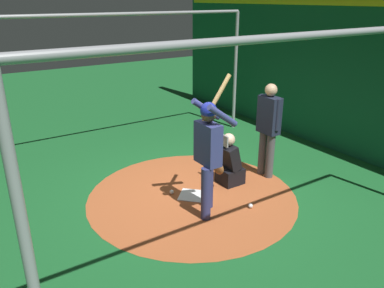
{
  "coord_description": "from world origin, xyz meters",
  "views": [
    {
      "loc": [
        3.12,
        4.79,
        3.17
      ],
      "look_at": [
        0.0,
        0.0,
        0.95
      ],
      "focal_mm": 35.58,
      "sensor_mm": 36.0,
      "label": 1
    }
  ],
  "objects_px": {
    "batter": "(208,148)",
    "catcher": "(229,164)",
    "umpire": "(268,125)",
    "baseball_0": "(172,192)",
    "home_plate": "(192,195)",
    "baseball_1": "(251,206)"
  },
  "relations": [
    {
      "from": "batter",
      "to": "catcher",
      "type": "height_order",
      "value": "batter"
    },
    {
      "from": "batter",
      "to": "catcher",
      "type": "bearing_deg",
      "value": -145.64
    },
    {
      "from": "umpire",
      "to": "baseball_0",
      "type": "height_order",
      "value": "umpire"
    },
    {
      "from": "batter",
      "to": "baseball_0",
      "type": "distance_m",
      "value": 1.33
    },
    {
      "from": "baseball_0",
      "to": "home_plate",
      "type": "bearing_deg",
      "value": 136.51
    },
    {
      "from": "catcher",
      "to": "baseball_0",
      "type": "height_order",
      "value": "catcher"
    },
    {
      "from": "batter",
      "to": "baseball_0",
      "type": "xyz_separation_m",
      "value": [
        0.18,
        -0.81,
        -1.05
      ]
    },
    {
      "from": "batter",
      "to": "umpire",
      "type": "relative_size",
      "value": 1.21
    },
    {
      "from": "home_plate",
      "to": "baseball_1",
      "type": "xyz_separation_m",
      "value": [
        -0.57,
        0.85,
        0.03
      ]
    },
    {
      "from": "home_plate",
      "to": "umpire",
      "type": "height_order",
      "value": "umpire"
    },
    {
      "from": "home_plate",
      "to": "catcher",
      "type": "bearing_deg",
      "value": -177.22
    },
    {
      "from": "catcher",
      "to": "baseball_1",
      "type": "height_order",
      "value": "catcher"
    },
    {
      "from": "batter",
      "to": "umpire",
      "type": "height_order",
      "value": "batter"
    },
    {
      "from": "home_plate",
      "to": "umpire",
      "type": "distance_m",
      "value": 1.89
    },
    {
      "from": "baseball_1",
      "to": "home_plate",
      "type": "bearing_deg",
      "value": -56.3
    },
    {
      "from": "home_plate",
      "to": "baseball_0",
      "type": "xyz_separation_m",
      "value": [
        0.26,
        -0.24,
        0.03
      ]
    },
    {
      "from": "baseball_0",
      "to": "baseball_1",
      "type": "height_order",
      "value": "same"
    },
    {
      "from": "catcher",
      "to": "baseball_1",
      "type": "bearing_deg",
      "value": 74.92
    },
    {
      "from": "home_plate",
      "to": "batter",
      "type": "distance_m",
      "value": 1.22
    },
    {
      "from": "batter",
      "to": "catcher",
      "type": "distance_m",
      "value": 1.29
    },
    {
      "from": "home_plate",
      "to": "baseball_0",
      "type": "height_order",
      "value": "baseball_0"
    },
    {
      "from": "batter",
      "to": "baseball_1",
      "type": "distance_m",
      "value": 1.26
    }
  ]
}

